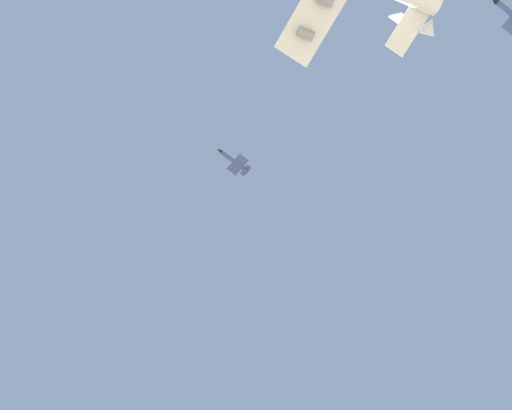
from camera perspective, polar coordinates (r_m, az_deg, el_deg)
name	(u,v)px	position (r m, az deg, el deg)	size (l,w,h in m)	color
chase_jet_lead	(234,162)	(177.71, -2.67, 5.30)	(15.33, 8.70, 4.00)	#38478C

